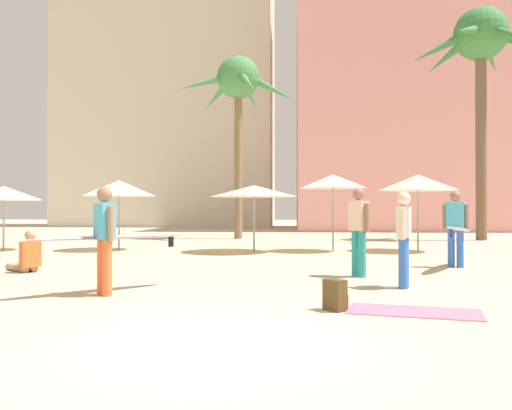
% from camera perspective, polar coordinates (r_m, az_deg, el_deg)
% --- Properties ---
extents(ground, '(120.00, 120.00, 0.00)m').
position_cam_1_polar(ground, '(5.62, -4.60, -14.49)').
color(ground, '#C6B28C').
extents(hotel_pink, '(17.58, 11.57, 18.44)m').
position_cam_1_polar(hotel_pink, '(38.90, 17.74, 11.26)').
color(hotel_pink, pink).
rests_on(hotel_pink, ground).
extents(hotel_tower_gray, '(16.58, 8.92, 22.06)m').
position_cam_1_polar(hotel_tower_gray, '(45.00, -9.06, 12.00)').
color(hotel_tower_gray, beige).
rests_on(hotel_tower_gray, ground).
extents(palm_tree_far_left, '(5.45, 5.42, 8.35)m').
position_cam_1_polar(palm_tree_far_left, '(24.98, -1.91, 12.47)').
color(palm_tree_far_left, brown).
rests_on(palm_tree_far_left, ground).
extents(palm_tree_left, '(6.32, 5.86, 10.15)m').
position_cam_1_polar(palm_tree_left, '(26.08, 22.89, 15.27)').
color(palm_tree_left, brown).
rests_on(palm_tree_left, ground).
extents(cafe_umbrella_0, '(2.44, 2.44, 2.11)m').
position_cam_1_polar(cafe_umbrella_0, '(19.29, -25.37, 1.15)').
color(cafe_umbrella_0, gray).
rests_on(cafe_umbrella_0, ground).
extents(cafe_umbrella_1, '(2.50, 2.50, 2.47)m').
position_cam_1_polar(cafe_umbrella_1, '(17.90, 16.92, 2.31)').
color(cafe_umbrella_1, gray).
rests_on(cafe_umbrella_1, ground).
extents(cafe_umbrella_2, '(2.40, 2.40, 2.31)m').
position_cam_1_polar(cafe_umbrella_2, '(18.24, -14.43, 1.75)').
color(cafe_umbrella_2, gray).
rests_on(cafe_umbrella_2, ground).
extents(cafe_umbrella_4, '(2.79, 2.79, 2.11)m').
position_cam_1_polar(cafe_umbrella_4, '(16.87, -0.21, 1.49)').
color(cafe_umbrella_4, gray).
rests_on(cafe_umbrella_4, ground).
extents(cafe_umbrella_6, '(2.15, 2.15, 2.48)m').
position_cam_1_polar(cafe_umbrella_6, '(17.34, 8.23, 2.51)').
color(cafe_umbrella_6, gray).
rests_on(cafe_umbrella_6, ground).
extents(beach_towel, '(1.85, 1.19, 0.01)m').
position_cam_1_polar(beach_towel, '(7.48, 16.53, -10.86)').
color(beach_towel, '#EF6684').
rests_on(beach_towel, ground).
extents(backpack, '(0.35, 0.35, 0.42)m').
position_cam_1_polar(backpack, '(7.33, 8.49, -9.55)').
color(backpack, '#4E3B1F').
rests_on(backpack, ground).
extents(person_far_left, '(2.30, 2.17, 1.71)m').
position_cam_1_polar(person_far_left, '(8.90, -15.59, -3.26)').
color(person_far_left, orange).
rests_on(person_far_left, ground).
extents(person_mid_center, '(1.50, 2.62, 1.78)m').
position_cam_1_polar(person_mid_center, '(13.16, 20.71, -2.21)').
color(person_mid_center, blue).
rests_on(person_mid_center, ground).
extents(person_mid_left, '(0.99, 0.90, 0.93)m').
position_cam_1_polar(person_mid_left, '(12.61, -23.31, -5.15)').
color(person_mid_left, tan).
rests_on(person_mid_left, ground).
extents(person_near_left, '(0.42, 0.55, 1.78)m').
position_cam_1_polar(person_near_left, '(10.92, 10.93, -2.43)').
color(person_near_left, teal).
rests_on(person_near_left, ground).
extents(person_near_right, '(0.33, 0.60, 1.66)m').
position_cam_1_polar(person_near_right, '(9.55, 15.51, -3.13)').
color(person_near_right, blue).
rests_on(person_near_right, ground).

